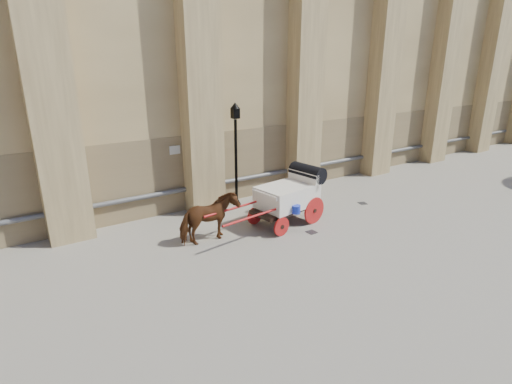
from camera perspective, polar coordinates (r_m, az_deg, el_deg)
ground at (r=13.89m, az=3.18°, el=-6.11°), size 90.00×90.00×0.00m
horse at (r=13.13m, az=-6.72°, el=-3.81°), size 1.99×1.00×1.64m
carriage at (r=14.60m, az=4.91°, el=-0.25°), size 4.79×1.88×2.04m
street_lamp at (r=16.10m, az=-2.89°, el=5.76°), size 0.39×0.39×4.19m
drain_grate_near at (r=14.18m, az=7.95°, el=-5.69°), size 0.33×0.33×0.01m
drain_grate_far at (r=17.37m, az=15.00°, el=-1.57°), size 0.39×0.39×0.01m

